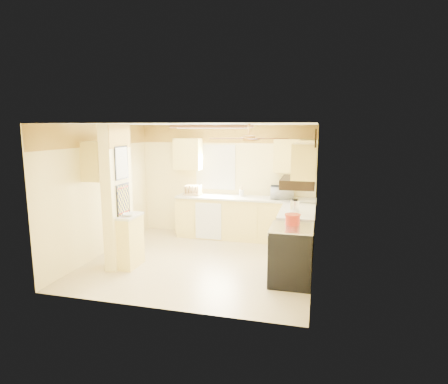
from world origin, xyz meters
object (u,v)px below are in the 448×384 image
(stove, at_px, (291,255))
(microwave, at_px, (282,192))
(kettle, at_px, (295,206))
(dutch_oven, at_px, (293,219))
(bowl, at_px, (128,215))

(stove, height_order, microwave, microwave)
(kettle, bearing_deg, dutch_oven, -88.37)
(dutch_oven, bearing_deg, microwave, 100.29)
(bowl, bearing_deg, dutch_oven, 4.76)
(stove, relative_size, microwave, 1.87)
(microwave, distance_m, bowl, 3.30)
(stove, distance_m, kettle, 1.11)
(stove, height_order, bowl, bowl)
(kettle, bearing_deg, stove, -88.46)
(kettle, bearing_deg, microwave, 105.64)
(stove, distance_m, bowl, 2.82)
(microwave, bearing_deg, bowl, 36.65)
(bowl, relative_size, kettle, 0.78)
(stove, distance_m, dutch_oven, 0.56)
(bowl, xyz_separation_m, dutch_oven, (2.77, 0.23, 0.04))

